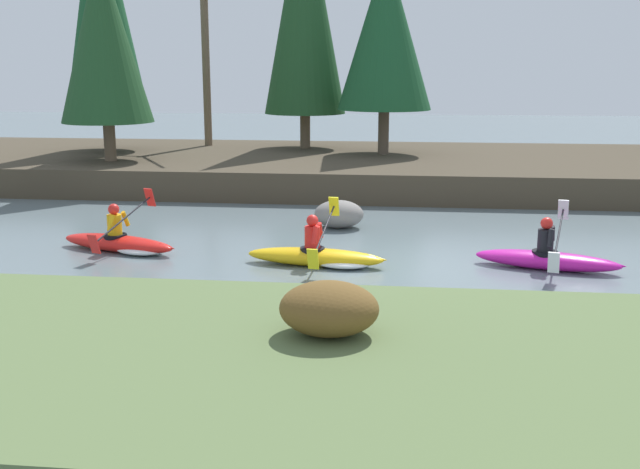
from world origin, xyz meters
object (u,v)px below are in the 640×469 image
(kayaker_trailing, at_px, (122,242))
(boulder_midstream, at_px, (339,214))
(kayaker_middle, at_px, (321,256))
(kayaker_lead, at_px, (548,258))

(kayaker_trailing, xyz_separation_m, boulder_midstream, (4.29, 2.83, 0.13))
(kayaker_middle, bearing_deg, boulder_midstream, 95.39)
(kayaker_middle, height_order, boulder_midstream, kayaker_middle)
(kayaker_lead, xyz_separation_m, boulder_midstream, (-4.29, 3.25, 0.11))
(kayaker_middle, xyz_separation_m, kayaker_trailing, (-4.24, 0.65, 0.00))
(kayaker_lead, relative_size, boulder_midstream, 2.37)
(kayaker_middle, relative_size, boulder_midstream, 2.38)
(kayaker_middle, bearing_deg, kayaker_trailing, 177.41)
(boulder_midstream, bearing_deg, kayaker_lead, -37.11)
(kayaker_middle, bearing_deg, kayaker_lead, 9.33)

